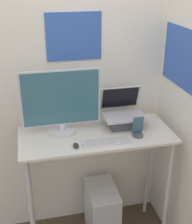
{
  "coord_description": "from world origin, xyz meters",
  "views": [
    {
      "loc": [
        -0.46,
        -1.75,
        2.14
      ],
      "look_at": [
        -0.0,
        0.25,
        1.2
      ],
      "focal_mm": 50.0,
      "sensor_mm": 36.0,
      "label": 1
    }
  ],
  "objects_px": {
    "mouse": "(76,146)",
    "laptop": "(124,116)",
    "keyboard": "(107,142)",
    "cell_phone": "(138,130)",
    "monitor": "(61,103)",
    "computer_tower": "(102,212)"
  },
  "relations": [
    {
      "from": "monitor",
      "to": "keyboard",
      "type": "xyz_separation_m",
      "value": [
        0.29,
        -0.23,
        -0.23
      ]
    },
    {
      "from": "cell_phone",
      "to": "mouse",
      "type": "bearing_deg",
      "value": -172.75
    },
    {
      "from": "cell_phone",
      "to": "computer_tower",
      "type": "xyz_separation_m",
      "value": [
        -0.23,
        0.12,
        -0.83
      ]
    },
    {
      "from": "mouse",
      "to": "laptop",
      "type": "bearing_deg",
      "value": 30.17
    },
    {
      "from": "laptop",
      "to": "computer_tower",
      "type": "distance_m",
      "value": 0.88
    },
    {
      "from": "keyboard",
      "to": "cell_phone",
      "type": "distance_m",
      "value": 0.25
    },
    {
      "from": "monitor",
      "to": "mouse",
      "type": "relative_size",
      "value": 9.17
    },
    {
      "from": "mouse",
      "to": "computer_tower",
      "type": "bearing_deg",
      "value": 37.77
    },
    {
      "from": "keyboard",
      "to": "cell_phone",
      "type": "bearing_deg",
      "value": 10.69
    },
    {
      "from": "keyboard",
      "to": "mouse",
      "type": "bearing_deg",
      "value": -176.58
    },
    {
      "from": "monitor",
      "to": "cell_phone",
      "type": "relative_size",
      "value": 3.67
    },
    {
      "from": "monitor",
      "to": "mouse",
      "type": "xyz_separation_m",
      "value": [
        0.06,
        -0.24,
        -0.22
      ]
    },
    {
      "from": "monitor",
      "to": "computer_tower",
      "type": "bearing_deg",
      "value": -11.2
    },
    {
      "from": "monitor",
      "to": "computer_tower",
      "type": "distance_m",
      "value": 1.06
    },
    {
      "from": "keyboard",
      "to": "computer_tower",
      "type": "distance_m",
      "value": 0.81
    },
    {
      "from": "computer_tower",
      "to": "cell_phone",
      "type": "bearing_deg",
      "value": -28.03
    },
    {
      "from": "mouse",
      "to": "cell_phone",
      "type": "relative_size",
      "value": 0.4
    },
    {
      "from": "monitor",
      "to": "computer_tower",
      "type": "relative_size",
      "value": 1.19
    },
    {
      "from": "monitor",
      "to": "mouse",
      "type": "height_order",
      "value": "monitor"
    },
    {
      "from": "laptop",
      "to": "mouse",
      "type": "relative_size",
      "value": 5.13
    },
    {
      "from": "keyboard",
      "to": "cell_phone",
      "type": "xyz_separation_m",
      "value": [
        0.25,
        0.05,
        0.04
      ]
    },
    {
      "from": "computer_tower",
      "to": "mouse",
      "type": "bearing_deg",
      "value": -142.23
    }
  ]
}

